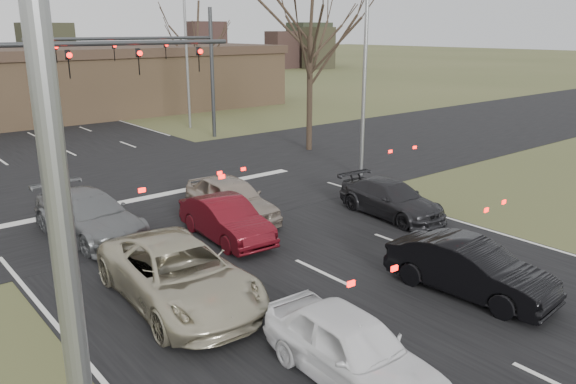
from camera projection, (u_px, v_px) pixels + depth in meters
name	position (u px, v px, depth m)	size (l,w,h in m)	color
ground	(404.00, 312.00, 13.82)	(360.00, 360.00, 0.00)	#454B28
road_cross	(139.00, 185.00, 24.95)	(200.00, 14.00, 0.02)	black
building	(28.00, 84.00, 42.50)	(42.40, 10.40, 5.30)	#826446
mast_arm_near	(8.00, 80.00, 18.87)	(12.12, 0.24, 8.00)	#383A3D
mast_arm_far	(171.00, 59.00, 33.26)	(11.12, 0.24, 8.00)	#383A3D
streetlight_left	(84.00, 197.00, 3.92)	(2.34, 0.25, 10.00)	gray
streetlight_right_near	(363.00, 55.00, 25.05)	(2.34, 0.25, 10.00)	gray
streetlight_right_far	(184.00, 46.00, 37.98)	(2.34, 0.25, 10.00)	gray
tree_right_far	(196.00, 26.00, 46.99)	(5.40, 5.40, 9.00)	black
car_silver_suv	(179.00, 274.00, 14.11)	(2.61, 5.67, 1.57)	#B6AF93
car_white_sedan	(352.00, 348.00, 10.97)	(1.69, 4.21, 1.43)	white
car_black_hatch	(470.00, 268.00, 14.60)	(1.53, 4.38, 1.44)	black
car_charcoal_sedan	(391.00, 199.00, 20.80)	(1.82, 4.49, 1.30)	black
car_grey_ahead	(89.00, 215.00, 18.65)	(2.12, 5.21, 1.51)	slate
car_red_ahead	(226.00, 219.00, 18.47)	(1.46, 4.18, 1.38)	#4E0B12
car_silver_ahead	(231.00, 199.00, 20.37)	(1.85, 4.60, 1.57)	#A49584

